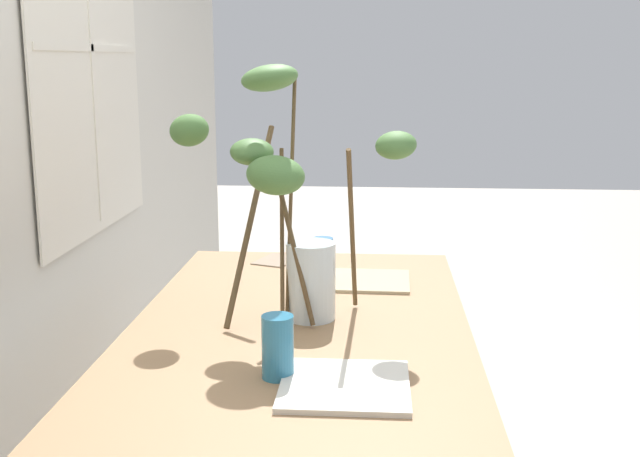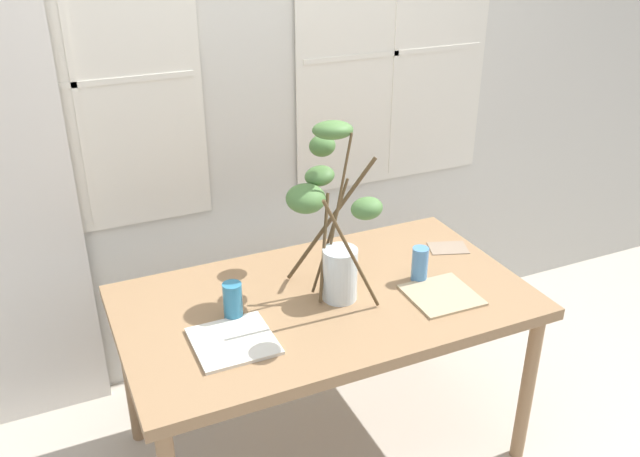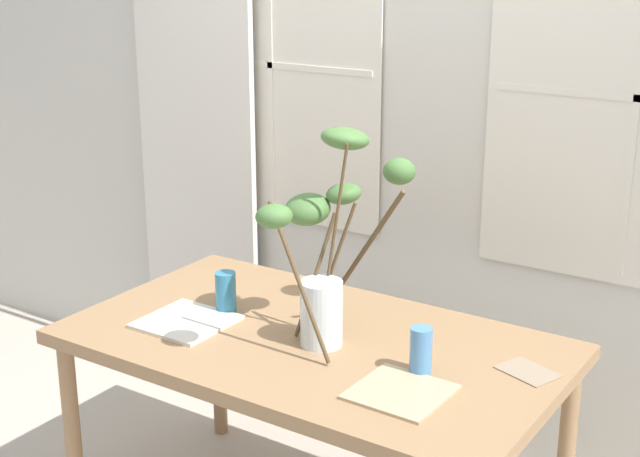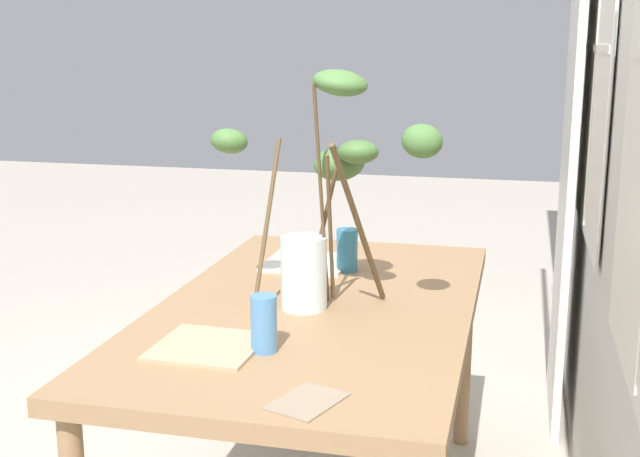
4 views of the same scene
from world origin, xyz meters
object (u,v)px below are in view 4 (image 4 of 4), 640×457
(vase_with_branches, at_px, (324,200))
(plate_square_right, at_px, (208,346))
(plate_square_left, at_px, (307,262))
(drinking_glass_blue_left, at_px, (347,250))
(dining_table, at_px, (317,326))
(drinking_glass_blue_right, at_px, (264,324))

(vase_with_branches, height_order, plate_square_right, vase_with_branches)
(plate_square_left, bearing_deg, drinking_glass_blue_left, 71.58)
(dining_table, xyz_separation_m, drinking_glass_blue_left, (-0.36, 0.01, 0.14))
(drinking_glass_blue_left, relative_size, plate_square_left, 0.52)
(dining_table, relative_size, drinking_glass_blue_left, 11.02)
(dining_table, distance_m, drinking_glass_blue_left, 0.39)
(dining_table, relative_size, plate_square_left, 5.70)
(vase_with_branches, bearing_deg, drinking_glass_blue_right, -10.04)
(dining_table, bearing_deg, plate_square_right, -23.29)
(dining_table, height_order, plate_square_right, plate_square_right)
(drinking_glass_blue_right, bearing_deg, plate_square_right, -84.47)
(drinking_glass_blue_left, relative_size, drinking_glass_blue_right, 0.99)
(vase_with_branches, height_order, drinking_glass_blue_right, vase_with_branches)
(dining_table, height_order, vase_with_branches, vase_with_branches)
(drinking_glass_blue_right, xyz_separation_m, plate_square_left, (-0.81, -0.10, -0.07))
(drinking_glass_blue_left, height_order, plate_square_right, drinking_glass_blue_left)
(vase_with_branches, distance_m, drinking_glass_blue_right, 0.44)
(drinking_glass_blue_right, height_order, plate_square_left, drinking_glass_blue_right)
(vase_with_branches, relative_size, plate_square_right, 2.69)
(dining_table, xyz_separation_m, vase_with_branches, (0.04, 0.03, 0.38))
(dining_table, height_order, drinking_glass_blue_right, drinking_glass_blue_right)
(vase_with_branches, distance_m, plate_square_right, 0.53)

